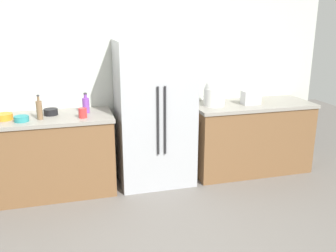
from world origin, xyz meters
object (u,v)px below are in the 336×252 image
cup_b (258,98)px  bowl_b (4,117)px  rice_cooker (214,93)px  bottle_a (39,110)px  bowl_c (21,119)px  bowl_a (51,112)px  refrigerator (155,114)px  cup_a (83,113)px  bottle_b (86,105)px  toaster (251,98)px

cup_b → bowl_b: cup_b is taller
rice_cooker → bowl_b: rice_cooker is taller
bottle_a → bowl_c: bottle_a is taller
rice_cooker → bowl_b: bearing=-179.6°
rice_cooker → bowl_c: bearing=-176.5°
bowl_a → bowl_b: bearing=-170.5°
refrigerator → bottle_a: bearing=-175.7°
cup_a → cup_b: bearing=5.6°
bottle_b → cup_b: size_ratio=2.32×
cup_b → bowl_c: size_ratio=0.66×
cup_b → bowl_b: (-3.04, -0.08, -0.02)m
cup_b → bowl_a: (-2.56, -0.00, -0.01)m
toaster → bottle_b: size_ratio=0.96×
bottle_a → bottle_b: bottle_a is taller
rice_cooker → bowl_b: (-2.40, -0.02, -0.13)m
refrigerator → bowl_c: 1.47m
bowl_b → toaster: bearing=-0.5°
toaster → bowl_b: (-2.87, 0.02, -0.05)m
bottle_b → toaster: bearing=-3.0°
cup_b → bowl_a: size_ratio=0.64×
refrigerator → cup_b: bearing=2.7°
refrigerator → bowl_b: bearing=-179.5°
refrigerator → bottle_a: refrigerator is taller
rice_cooker → bowl_a: size_ratio=2.18×
bowl_c → rice_cooker: bearing=3.5°
bottle_b → bowl_a: bearing=-179.9°
bowl_a → refrigerator: bearing=-3.2°
bowl_a → bowl_c: bearing=-145.6°
bottle_a → refrigerator: bearing=4.3°
toaster → bowl_b: toaster is taller
bowl_b → bowl_c: bowl_b is taller
rice_cooker → cup_b: size_ratio=3.40×
toaster → cup_b: 0.20m
refrigerator → rice_cooker: (0.75, 0.00, 0.21)m
cup_a → bowl_b: cup_a is taller
cup_a → bowl_b: (-0.81, 0.14, -0.02)m
bowl_a → bowl_b: size_ratio=0.85×
toaster → bottle_b: 2.01m
bowl_c → bowl_a: bearing=34.4°
cup_b → bowl_c: bearing=-176.0°
bowl_a → toaster: bearing=-2.5°
bottle_b → bowl_c: bottle_b is taller
rice_cooker → cup_b: bearing=5.6°
toaster → rice_cooker: rice_cooker is taller
refrigerator → toaster: (1.23, -0.04, 0.13)m
bowl_b → bowl_c: size_ratio=1.21×
bowl_a → bowl_c: (-0.29, -0.20, -0.01)m
refrigerator → bowl_c: bearing=-174.8°
refrigerator → bowl_c: (-1.46, -0.13, 0.08)m
cup_a → bowl_a: bearing=147.2°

